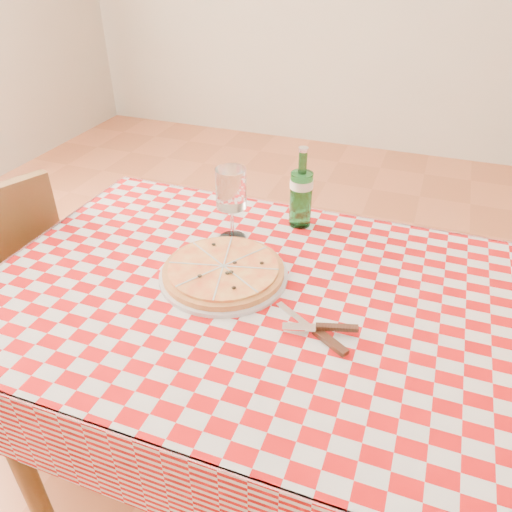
{
  "coord_description": "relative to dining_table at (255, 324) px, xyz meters",
  "views": [
    {
      "loc": [
        0.33,
        -0.87,
        1.48
      ],
      "look_at": [
        -0.02,
        0.06,
        0.82
      ],
      "focal_mm": 35.0,
      "sensor_mm": 36.0,
      "label": 1
    }
  ],
  "objects": [
    {
      "name": "dining_table",
      "position": [
        0.0,
        0.0,
        0.0
      ],
      "size": [
        1.2,
        0.8,
        0.75
      ],
      "color": "brown",
      "rests_on": "ground"
    },
    {
      "name": "tablecloth",
      "position": [
        0.0,
        0.0,
        0.09
      ],
      "size": [
        1.3,
        0.9,
        0.01
      ],
      "primitive_type": "cube",
      "color": "#AD0A0B",
      "rests_on": "dining_table"
    },
    {
      "name": "pizza_plate",
      "position": [
        -0.09,
        0.03,
        0.12
      ],
      "size": [
        0.38,
        0.38,
        0.04
      ],
      "primitive_type": null,
      "rotation": [
        0.0,
        0.0,
        0.24
      ],
      "color": "#BF853F",
      "rests_on": "tablecloth"
    },
    {
      "name": "water_bottle",
      "position": [
        0.01,
        0.35,
        0.22
      ],
      "size": [
        0.07,
        0.07,
        0.23
      ],
      "primitive_type": null,
      "rotation": [
        0.0,
        0.0,
        -0.01
      ],
      "color": "#1A6927",
      "rests_on": "tablecloth"
    },
    {
      "name": "wine_glass",
      "position": [
        -0.14,
        0.2,
        0.2
      ],
      "size": [
        0.1,
        0.1,
        0.21
      ],
      "primitive_type": null,
      "rotation": [
        0.0,
        0.0,
        0.36
      ],
      "color": "white",
      "rests_on": "tablecloth"
    },
    {
      "name": "cutlery",
      "position": [
        0.17,
        -0.09,
        0.11
      ],
      "size": [
        0.24,
        0.2,
        0.02
      ],
      "primitive_type": null,
      "rotation": [
        0.0,
        0.0,
        -0.07
      ],
      "color": "silver",
      "rests_on": "tablecloth"
    }
  ]
}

